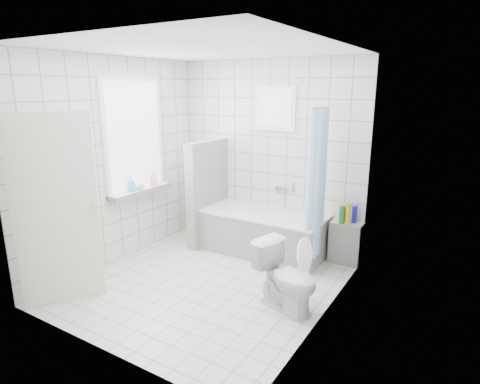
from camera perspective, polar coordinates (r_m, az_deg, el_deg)
The scene contains 19 objects.
ground at distance 4.85m, azimuth -4.57°, elevation -12.63°, with size 3.00×3.00×0.00m, color white.
ceiling at distance 4.33m, azimuth -5.30°, elevation 19.61°, with size 3.00×3.00×0.00m, color white.
wall_back at distance 5.67m, azimuth 4.08°, elevation 5.26°, with size 2.80×0.02×2.60m, color white.
wall_front at distance 3.36m, azimuth -20.14°, elevation -2.17°, with size 2.80×0.02×2.60m, color white.
wall_left at distance 5.35m, azimuth -17.16°, elevation 4.07°, with size 0.02×3.00×2.60m, color white.
wall_right at distance 3.78m, azimuth 12.52°, elevation 0.20°, with size 0.02×3.00×2.60m, color white.
window_left at distance 5.47m, azimuth -14.73°, elevation 7.65°, with size 0.01×0.90×1.40m, color white.
window_back at distance 5.52m, azimuth 4.92°, elevation 11.77°, with size 0.50×0.01×0.50m, color white.
window_sill at distance 5.57m, azimuth -13.92°, elevation 0.07°, with size 0.18×1.02×0.08m, color white.
door at distance 4.46m, azimuth -24.64°, elevation -2.63°, with size 0.04×0.80×2.00m, color silver.
bathtub at distance 5.54m, azimuth 3.43°, elevation -5.76°, with size 1.67×0.77×0.58m.
partition_wall at distance 5.82m, azimuth -4.60°, elevation -0.05°, with size 0.15×0.85×1.50m, color white.
tiled_ledge at distance 5.40m, azimuth 14.84°, elevation -6.98°, with size 0.40×0.24×0.55m, color white.
toilet at distance 4.20m, azimuth 6.70°, elevation -11.92°, with size 0.39×0.69×0.70m, color white.
curtain_rod at distance 4.87m, azimuth 11.88°, elevation 11.74°, with size 0.02×0.02×0.80m, color silver.
shower_curtain at distance 4.87m, azimuth 10.81°, elevation 1.08°, with size 0.14×0.48×1.78m, color #54A3F7, non-canonical shape.
tub_faucet at distance 5.62m, azimuth 6.02°, elevation 0.45°, with size 0.18×0.06×0.06m, color silver.
sill_bottles at distance 5.55m, azimuth -13.82°, elevation 1.39°, with size 0.15×0.55×0.20m.
ledge_bottles at distance 5.25m, azimuth 15.01°, elevation -3.07°, with size 0.19×0.18×0.28m.
Camera 1 is at (2.56, -3.48, 2.22)m, focal length 30.00 mm.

